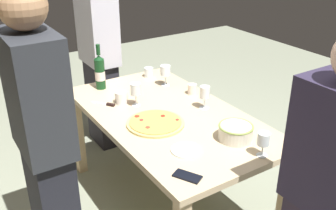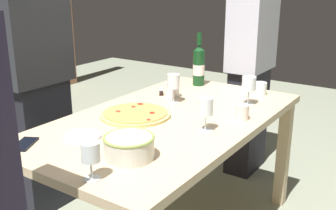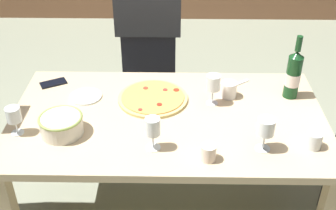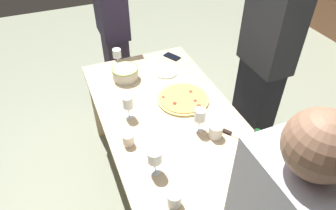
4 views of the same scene
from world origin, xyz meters
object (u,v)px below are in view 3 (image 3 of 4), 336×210
(pizza, at_px, (153,98))
(wine_glass_near_pizza, at_px, (213,84))
(serving_bowl, at_px, (61,124))
(side_plate, at_px, (86,96))
(wine_bottle, at_px, (293,74))
(wine_glass_far_left, at_px, (153,128))
(pizza_knife, at_px, (232,86))
(cup_ceramic, at_px, (314,140))
(cell_phone, at_px, (53,83))
(cup_amber, at_px, (208,153))
(wine_glass_far_right, at_px, (14,116))
(person_guest_left, at_px, (149,26))
(cup_spare, at_px, (229,90))
(dining_table, at_px, (168,130))
(wine_glass_by_bottle, at_px, (266,128))

(pizza, xyz_separation_m, wine_glass_near_pizza, (0.32, -0.03, 0.11))
(wine_glass_near_pizza, bearing_deg, serving_bowl, -159.60)
(pizza, height_order, side_plate, pizza)
(wine_bottle, height_order, wine_glass_far_left, wine_bottle)
(pizza, relative_size, pizza_knife, 2.25)
(cup_ceramic, bearing_deg, serving_bowl, 175.82)
(cell_phone, bearing_deg, cup_amber, -155.43)
(wine_glass_far_right, xyz_separation_m, cup_amber, (0.90, -0.18, -0.06))
(wine_glass_far_left, height_order, person_guest_left, person_guest_left)
(serving_bowl, bearing_deg, cell_phone, 108.66)
(wine_bottle, bearing_deg, cup_spare, -178.18)
(cup_ceramic, bearing_deg, person_guest_left, 126.24)
(cup_ceramic, bearing_deg, cell_phone, 157.64)
(dining_table, relative_size, cell_phone, 11.11)
(wine_glass_far_left, bearing_deg, dining_table, 76.14)
(side_plate, bearing_deg, wine_glass_far_left, -47.90)
(pizza, relative_size, cell_phone, 2.60)
(serving_bowl, xyz_separation_m, cell_phone, (-0.16, 0.46, -0.05))
(wine_glass_near_pizza, distance_m, side_plate, 0.69)
(serving_bowl, distance_m, wine_glass_near_pizza, 0.79)
(serving_bowl, xyz_separation_m, wine_bottle, (1.16, 0.35, 0.08))
(cup_ceramic, distance_m, cell_phone, 1.44)
(dining_table, xyz_separation_m, side_plate, (-0.45, 0.17, 0.10))
(wine_glass_by_bottle, height_order, cup_amber, wine_glass_by_bottle)
(cup_spare, xyz_separation_m, pizza_knife, (0.03, 0.11, -0.04))
(serving_bowl, distance_m, wine_bottle, 1.22)
(serving_bowl, xyz_separation_m, cup_spare, (0.83, 0.34, -0.01))
(wine_glass_far_left, bearing_deg, pizza, 92.79)
(dining_table, relative_size, wine_glass_by_bottle, 9.71)
(side_plate, bearing_deg, dining_table, -20.54)
(serving_bowl, relative_size, cell_phone, 1.45)
(dining_table, bearing_deg, wine_glass_by_bottle, -30.41)
(cup_amber, xyz_separation_m, side_plate, (-0.63, 0.50, -0.03))
(dining_table, height_order, wine_glass_far_right, wine_glass_far_right)
(cup_amber, distance_m, cup_ceramic, 0.50)
(serving_bowl, height_order, wine_glass_near_pizza, wine_glass_near_pizza)
(wine_bottle, xyz_separation_m, wine_glass_near_pizza, (-0.43, -0.08, -0.02))
(wine_glass_near_pizza, relative_size, cup_ceramic, 2.10)
(dining_table, xyz_separation_m, wine_glass_near_pizza, (0.23, 0.12, 0.21))
(wine_bottle, xyz_separation_m, cup_amber, (-0.48, -0.54, -0.10))
(wine_glass_by_bottle, relative_size, cup_ceramic, 2.06)
(wine_glass_by_bottle, bearing_deg, pizza_knife, 98.39)
(wine_glass_far_left, distance_m, wine_glass_far_right, 0.67)
(wine_glass_near_pizza, xyz_separation_m, wine_glass_far_left, (-0.30, -0.38, -0.01))
(serving_bowl, relative_size, cup_ceramic, 2.61)
(cell_phone, bearing_deg, wine_glass_near_pizza, -129.96)
(wine_bottle, bearing_deg, cup_ceramic, -88.69)
(cup_ceramic, relative_size, pizza_knife, 0.48)
(wine_glass_by_bottle, bearing_deg, wine_glass_far_left, -179.81)
(pizza, xyz_separation_m, wine_glass_far_right, (-0.64, -0.31, 0.09))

